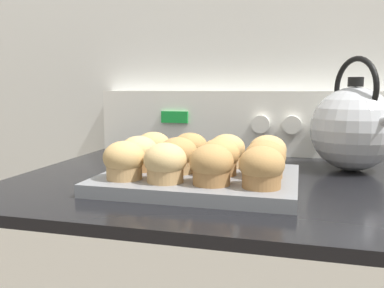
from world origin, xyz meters
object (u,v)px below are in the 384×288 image
muffin_r1_c1 (178,156)px  muffin_r2_c0 (153,148)px  muffin_r1_c0 (139,154)px  muffin_r1_c3 (265,160)px  muffin_r0_c0 (124,161)px  muffin_r1_c2 (220,157)px  muffin_r2_c1 (190,150)px  muffin_r2_c2 (227,151)px  muffin_r0_c1 (165,163)px  muffin_r0_c2 (211,165)px  tea_kettle (354,127)px  muffin_r0_c3 (262,168)px  muffin_r2_c3 (268,153)px  muffin_pan (199,180)px

muffin_r1_c1 → muffin_r2_c0: same height
muffin_r1_c0 → muffin_r1_c1: (0.08, 0.00, 0.00)m
muffin_r1_c3 → muffin_r0_c0: bearing=-162.5°
muffin_r1_c2 → muffin_r2_c1: (-0.08, 0.08, 0.00)m
muffin_r2_c0 → muffin_r2_c2: same height
muffin_r1_c0 → muffin_r0_c1: bearing=-45.1°
muffin_r0_c2 → muffin_r1_c1: size_ratio=1.00×
tea_kettle → muffin_r1_c0: bearing=-151.4°
muffin_r1_c3 → muffin_r2_c2: bearing=136.8°
muffin_r2_c2 → muffin_r0_c3: bearing=-61.5°
muffin_r2_c0 → muffin_r2_c1: size_ratio=1.00×
muffin_r0_c3 → muffin_r1_c2: bearing=136.4°
muffin_r1_c1 → tea_kettle: 0.39m
muffin_r1_c3 → muffin_r2_c3: same height
muffin_r1_c1 → muffin_r2_c1: bearing=88.8°
muffin_r1_c1 → muffin_r2_c3: same height
muffin_r0_c0 → muffin_r0_c1: (0.07, -0.00, 0.00)m
muffin_r0_c0 → muffin_r1_c1: same height
muffin_r1_c1 → muffin_r2_c1: size_ratio=1.00×
muffin_r2_c1 → muffin_r1_c0: bearing=-135.3°
muffin_r2_c0 → muffin_r2_c2: 0.15m
muffin_r0_c3 → muffin_r2_c2: bearing=118.5°
muffin_r1_c2 → muffin_r1_c3: (0.08, -0.00, 0.00)m
muffin_r1_c1 → muffin_r1_c2: 0.08m
muffin_r0_c1 → muffin_r1_c0: (-0.08, 0.08, 0.00)m
muffin_r0_c3 → muffin_r2_c1: size_ratio=1.00×
muffin_r1_c1 → muffin_r2_c0: bearing=135.7°
muffin_r0_c0 → muffin_r2_c0: bearing=90.8°
muffin_r0_c0 → muffin_r1_c1: (0.07, 0.08, 0.00)m
muffin_r2_c0 → muffin_r2_c3: 0.23m
muffin_r1_c0 → muffin_r2_c0: (0.00, 0.07, 0.00)m
muffin_r1_c2 → muffin_r1_c3: same height
muffin_r0_c3 → muffin_r2_c3: bearing=91.0°
muffin_r1_c1 → muffin_r2_c2: bearing=43.0°
muffin_r1_c2 → muffin_r2_c0: same height
muffin_r0_c0 → muffin_r2_c0: (-0.00, 0.15, 0.00)m
muffin_r0_c1 → muffin_r2_c0: (-0.08, 0.15, 0.00)m
muffin_r2_c0 → muffin_r0_c2: bearing=-44.2°
muffin_pan → muffin_r1_c0: 0.12m
muffin_r1_c3 → muffin_r2_c0: 0.24m
muffin_r1_c0 → muffin_r1_c3: (0.23, -0.00, 0.00)m
muffin_r1_c3 → tea_kettle: bearing=53.1°
muffin_r0_c3 → muffin_r2_c2: same height
muffin_r0_c0 → muffin_r2_c3: (0.23, 0.15, 0.00)m
muffin_r0_c2 → muffin_r2_c3: 0.17m
muffin_pan → tea_kettle: size_ratio=1.43×
muffin_r2_c2 → muffin_r1_c3: bearing=-43.2°
muffin_r1_c1 → muffin_r1_c3: 0.16m
muffin_r2_c0 → tea_kettle: bearing=20.0°
muffin_r1_c1 → tea_kettle: (0.32, 0.22, 0.04)m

